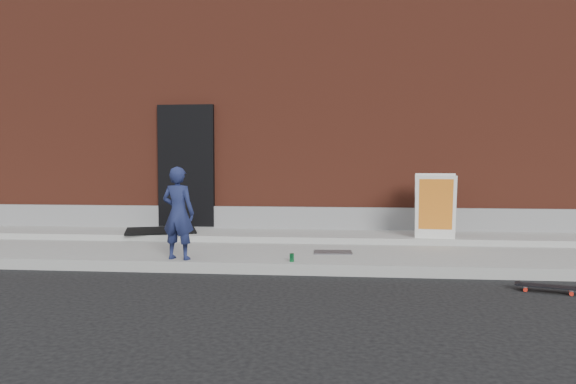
# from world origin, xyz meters

# --- Properties ---
(ground) EXTENTS (80.00, 80.00, 0.00)m
(ground) POSITION_xyz_m (0.00, 0.00, 0.00)
(ground) COLOR black
(ground) RESTS_ON ground
(sidewalk) EXTENTS (20.00, 3.00, 0.15)m
(sidewalk) POSITION_xyz_m (0.00, 1.50, 0.07)
(sidewalk) COLOR gray
(sidewalk) RESTS_ON ground
(apron) EXTENTS (20.00, 1.20, 0.10)m
(apron) POSITION_xyz_m (0.00, 2.40, 0.20)
(apron) COLOR gray
(apron) RESTS_ON sidewalk
(building) EXTENTS (20.00, 8.10, 5.00)m
(building) POSITION_xyz_m (-0.00, 6.99, 2.50)
(building) COLOR maroon
(building) RESTS_ON ground
(child) EXTENTS (0.51, 0.39, 1.27)m
(child) POSITION_xyz_m (-1.92, 0.20, 0.78)
(child) COLOR #192148
(child) RESTS_ON sidewalk
(skateboard) EXTENTS (0.70, 0.38, 0.08)m
(skateboard) POSITION_xyz_m (2.64, -0.64, 0.06)
(skateboard) COLOR red
(skateboard) RESTS_ON ground
(pizza_sign) EXTENTS (0.70, 0.80, 1.04)m
(pizza_sign) POSITION_xyz_m (1.78, 1.98, 0.77)
(pizza_sign) COLOR white
(pizza_sign) RESTS_ON apron
(soda_can) EXTENTS (0.07, 0.07, 0.11)m
(soda_can) POSITION_xyz_m (-0.37, 0.17, 0.21)
(soda_can) COLOR #17753A
(soda_can) RESTS_ON sidewalk
(doormat) EXTENTS (1.44, 1.30, 0.03)m
(doormat) POSITION_xyz_m (-2.89, 2.32, 0.27)
(doormat) COLOR black
(doormat) RESTS_ON apron
(utility_plate) EXTENTS (0.57, 0.38, 0.02)m
(utility_plate) POSITION_xyz_m (0.17, 0.95, 0.16)
(utility_plate) COLOR #525257
(utility_plate) RESTS_ON sidewalk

